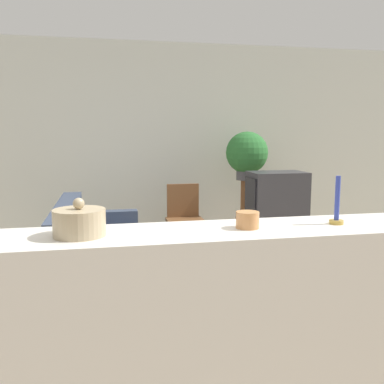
# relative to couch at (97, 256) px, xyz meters

# --- Properties ---
(ground_plane) EXTENTS (14.00, 14.00, 0.00)m
(ground_plane) POSITION_rel_couch_xyz_m (0.69, -1.73, -0.29)
(ground_plane) COLOR gray
(wall_back) EXTENTS (9.00, 0.06, 2.70)m
(wall_back) POSITION_rel_couch_xyz_m (0.69, 1.70, 1.06)
(wall_back) COLOR silver
(wall_back) RESTS_ON ground_plane
(couch) EXTENTS (0.84, 1.82, 0.81)m
(couch) POSITION_rel_couch_xyz_m (0.00, 0.00, 0.00)
(couch) COLOR #384256
(couch) RESTS_ON ground_plane
(tv_stand) EXTENTS (0.85, 0.44, 0.51)m
(tv_stand) POSITION_rel_couch_xyz_m (2.02, 0.36, -0.04)
(tv_stand) COLOR brown
(tv_stand) RESTS_ON ground_plane
(television) EXTENTS (0.64, 0.42, 0.55)m
(television) POSITION_rel_couch_xyz_m (2.01, 0.36, 0.49)
(television) COLOR #333338
(television) RESTS_ON tv_stand
(wooden_chair) EXTENTS (0.44, 0.44, 0.87)m
(wooden_chair) POSITION_rel_couch_xyz_m (1.04, 0.83, 0.20)
(wooden_chair) COLOR brown
(wooden_chair) RESTS_ON ground_plane
(plant_stand) EXTENTS (0.15, 0.15, 0.89)m
(plant_stand) POSITION_rel_couch_xyz_m (1.90, 1.09, 0.15)
(plant_stand) COLOR brown
(plant_stand) RESTS_ON ground_plane
(potted_plant) EXTENTS (0.54, 0.54, 0.63)m
(potted_plant) POSITION_rel_couch_xyz_m (1.90, 1.09, 0.94)
(potted_plant) COLOR #4C4C51
(potted_plant) RESTS_ON plant_stand
(foreground_counter) EXTENTS (2.40, 0.44, 1.04)m
(foreground_counter) POSITION_rel_couch_xyz_m (0.69, -2.28, 0.23)
(foreground_counter) COLOR silver
(foreground_counter) RESTS_ON ground_plane
(decorative_bowl) EXTENTS (0.23, 0.23, 0.17)m
(decorative_bowl) POSITION_rel_couch_xyz_m (-0.01, -2.28, 0.82)
(decorative_bowl) COLOR tan
(decorative_bowl) RESTS_ON foreground_counter
(candle_jar) EXTENTS (0.11, 0.11, 0.08)m
(candle_jar) POSITION_rel_couch_xyz_m (0.76, -2.28, 0.79)
(candle_jar) COLOR #C6844C
(candle_jar) RESTS_ON foreground_counter
(candlestick) EXTENTS (0.07, 0.07, 0.24)m
(candlestick) POSITION_rel_couch_xyz_m (1.22, -2.28, 0.83)
(candlestick) COLOR #B7933D
(candlestick) RESTS_ON foreground_counter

